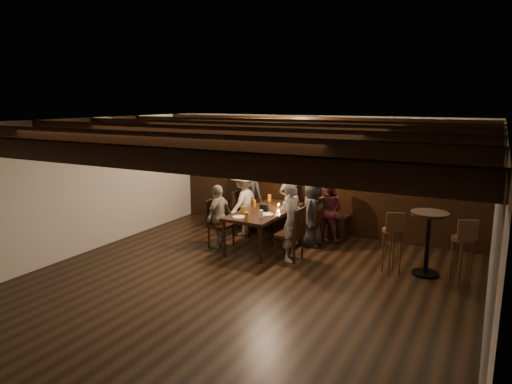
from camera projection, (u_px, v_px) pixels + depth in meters
The scene contains 27 objects.
room at pixel (281, 190), 8.43m from camera, with size 7.00×7.00×7.00m.
dining_table at pixel (266, 213), 8.48m from camera, with size 0.86×1.87×0.70m.
chair_left_near at pixel (245, 222), 9.28m from camera, with size 0.42×0.42×0.90m.
chair_left_far at pixel (220, 233), 8.51m from camera, with size 0.42×0.42×0.90m.
chair_right_near at pixel (310, 231), 8.60m from camera, with size 0.42×0.42×0.92m.
chair_right_far at pixel (290, 244), 7.83m from camera, with size 0.43×0.43×0.92m.
person_bench_left at pixel (248, 195), 9.67m from camera, with size 0.70×0.46×1.44m, color #232426.
person_bench_centre at pixel (289, 202), 9.38m from camera, with size 0.47×0.31×1.28m, color slate.
person_bench_right at pixel (328, 210), 8.83m from camera, with size 0.60×0.46×1.23m, color maroon.
person_left_near at pixel (243, 203), 9.22m from camera, with size 0.86×0.49×1.32m, color #B1A696.
person_left_far at pixel (219, 216), 8.46m from camera, with size 0.69×0.29×1.18m, color gray.
person_right_near at pixel (312, 213), 8.51m from camera, with size 0.62×0.41×1.28m, color #28282A.
person_right_far at pixel (292, 221), 7.73m from camera, with size 0.50×0.33×1.37m, color gray.
pint_a at pixel (269, 198), 9.19m from camera, with size 0.07×0.07×0.14m, color #BF7219.
pint_b at pixel (292, 201), 8.90m from camera, with size 0.07×0.07×0.14m, color #BF7219.
pint_c at pixel (254, 204), 8.69m from camera, with size 0.07×0.07×0.14m, color #BF7219.
pint_d at pixel (285, 206), 8.49m from camera, with size 0.07×0.07×0.14m, color silver.
pint_e at pixel (243, 210), 8.18m from camera, with size 0.07×0.07×0.14m, color #BF7219.
pint_f at pixel (261, 214), 7.89m from camera, with size 0.07×0.07×0.14m, color silver.
pint_g at pixel (246, 216), 7.75m from camera, with size 0.07×0.07×0.14m, color #BF7219.
plate_near at pixel (239, 217), 7.94m from camera, with size 0.24×0.24×0.01m, color white.
plate_far at pixel (267, 214), 8.13m from camera, with size 0.24×0.24×0.01m, color white.
condiment_caddy at pixel (264, 207), 8.42m from camera, with size 0.15×0.10×0.12m, color black.
candle at pixel (279, 206), 8.67m from camera, with size 0.05×0.05×0.05m, color beige.
high_top_table at pixel (428, 234), 7.07m from camera, with size 0.57×0.57×1.01m.
bar_stool_left at pixel (392, 250), 7.17m from camera, with size 0.36×0.37×1.03m.
bar_stool_right at pixel (461, 260), 6.76m from camera, with size 0.36×0.37×1.03m.
Camera 1 is at (3.19, -5.30, 2.71)m, focal length 32.00 mm.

